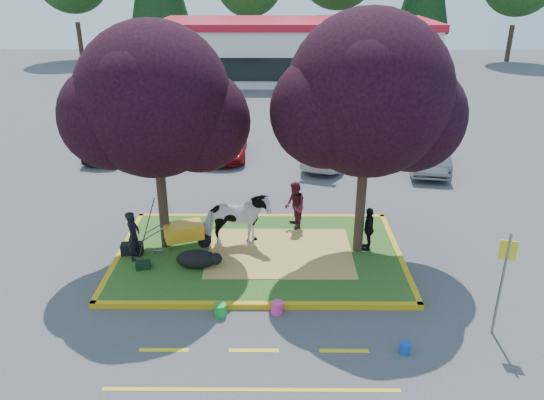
{
  "coord_description": "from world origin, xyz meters",
  "views": [
    {
      "loc": [
        0.47,
        -13.64,
        7.72
      ],
      "look_at": [
        0.37,
        0.5,
        1.6
      ],
      "focal_mm": 35.0,
      "sensor_mm": 36.0,
      "label": 1
    }
  ],
  "objects_px": {
    "bucket_blue": "(405,348)",
    "cow": "(236,220)",
    "calf": "(197,259)",
    "wheelbarrow": "(184,231)",
    "handler": "(134,236)",
    "car_silver": "(172,142)",
    "bucket_pink": "(277,308)",
    "sign_post": "(504,273)",
    "car_black": "(114,138)",
    "bucket_green": "(220,310)"
  },
  "relations": [
    {
      "from": "calf",
      "to": "bucket_green",
      "type": "distance_m",
      "value": 2.25
    },
    {
      "from": "bucket_blue",
      "to": "car_black",
      "type": "xyz_separation_m",
      "value": [
        -10.21,
        13.75,
        0.61
      ]
    },
    {
      "from": "cow",
      "to": "handler",
      "type": "xyz_separation_m",
      "value": [
        -2.84,
        -0.82,
        -0.1
      ]
    },
    {
      "from": "calf",
      "to": "wheelbarrow",
      "type": "distance_m",
      "value": 1.28
    },
    {
      "from": "handler",
      "to": "bucket_green",
      "type": "distance_m",
      "value": 3.73
    },
    {
      "from": "wheelbarrow",
      "to": "bucket_pink",
      "type": "bearing_deg",
      "value": -69.46
    },
    {
      "from": "bucket_blue",
      "to": "cow",
      "type": "bearing_deg",
      "value": 130.59
    },
    {
      "from": "wheelbarrow",
      "to": "car_silver",
      "type": "relative_size",
      "value": 0.51
    },
    {
      "from": "car_black",
      "to": "calf",
      "type": "bearing_deg",
      "value": -58.91
    },
    {
      "from": "bucket_blue",
      "to": "car_silver",
      "type": "bearing_deg",
      "value": 119.17
    },
    {
      "from": "cow",
      "to": "calf",
      "type": "height_order",
      "value": "cow"
    },
    {
      "from": "bucket_pink",
      "to": "bucket_blue",
      "type": "bearing_deg",
      "value": -27.3
    },
    {
      "from": "sign_post",
      "to": "wheelbarrow",
      "type": "bearing_deg",
      "value": 171.21
    },
    {
      "from": "car_black",
      "to": "bucket_blue",
      "type": "bearing_deg",
      "value": -48.9
    },
    {
      "from": "bucket_pink",
      "to": "car_silver",
      "type": "relative_size",
      "value": 0.08
    },
    {
      "from": "bucket_blue",
      "to": "sign_post",
      "type": "bearing_deg",
      "value": 18.63
    },
    {
      "from": "bucket_blue",
      "to": "bucket_green",
      "type": "bearing_deg",
      "value": 162.18
    },
    {
      "from": "handler",
      "to": "car_silver",
      "type": "distance_m",
      "value": 9.69
    },
    {
      "from": "cow",
      "to": "wheelbarrow",
      "type": "xyz_separation_m",
      "value": [
        -1.54,
        -0.12,
        -0.31
      ]
    },
    {
      "from": "calf",
      "to": "bucket_blue",
      "type": "height_order",
      "value": "calf"
    },
    {
      "from": "cow",
      "to": "bucket_blue",
      "type": "xyz_separation_m",
      "value": [
        4.01,
        -4.68,
        -0.85
      ]
    },
    {
      "from": "bucket_pink",
      "to": "car_black",
      "type": "height_order",
      "value": "car_black"
    },
    {
      "from": "handler",
      "to": "cow",
      "type": "bearing_deg",
      "value": -69.73
    },
    {
      "from": "handler",
      "to": "bucket_pink",
      "type": "height_order",
      "value": "handler"
    },
    {
      "from": "calf",
      "to": "bucket_pink",
      "type": "height_order",
      "value": "calf"
    },
    {
      "from": "cow",
      "to": "bucket_blue",
      "type": "distance_m",
      "value": 6.22
    },
    {
      "from": "bucket_pink",
      "to": "handler",
      "type": "bearing_deg",
      "value": 149.21
    },
    {
      "from": "cow",
      "to": "bucket_pink",
      "type": "bearing_deg",
      "value": -169.69
    },
    {
      "from": "calf",
      "to": "bucket_blue",
      "type": "bearing_deg",
      "value": -51.45
    },
    {
      "from": "car_black",
      "to": "sign_post",
      "type": "bearing_deg",
      "value": -41.88
    },
    {
      "from": "calf",
      "to": "bucket_pink",
      "type": "relative_size",
      "value": 3.63
    },
    {
      "from": "sign_post",
      "to": "bucket_blue",
      "type": "relative_size",
      "value": 9.85
    },
    {
      "from": "sign_post",
      "to": "handler",
      "type": "bearing_deg",
      "value": 178.44
    },
    {
      "from": "wheelbarrow",
      "to": "bucket_blue",
      "type": "xyz_separation_m",
      "value": [
        5.55,
        -4.56,
        -0.54
      ]
    },
    {
      "from": "calf",
      "to": "handler",
      "type": "distance_m",
      "value": 1.92
    },
    {
      "from": "handler",
      "to": "car_silver",
      "type": "height_order",
      "value": "handler"
    },
    {
      "from": "wheelbarrow",
      "to": "bucket_blue",
      "type": "height_order",
      "value": "wheelbarrow"
    },
    {
      "from": "car_silver",
      "to": "bucket_pink",
      "type": "bearing_deg",
      "value": 131.63
    },
    {
      "from": "cow",
      "to": "handler",
      "type": "height_order",
      "value": "cow"
    },
    {
      "from": "bucket_blue",
      "to": "handler",
      "type": "bearing_deg",
      "value": 150.61
    },
    {
      "from": "bucket_blue",
      "to": "car_black",
      "type": "bearing_deg",
      "value": 126.6
    },
    {
      "from": "bucket_blue",
      "to": "car_silver",
      "type": "xyz_separation_m",
      "value": [
        -7.55,
        13.52,
        0.5
      ]
    },
    {
      "from": "calf",
      "to": "handler",
      "type": "relative_size",
      "value": 0.77
    },
    {
      "from": "wheelbarrow",
      "to": "bucket_green",
      "type": "relative_size",
      "value": 6.34
    },
    {
      "from": "sign_post",
      "to": "bucket_pink",
      "type": "distance_m",
      "value": 5.25
    },
    {
      "from": "car_silver",
      "to": "cow",
      "type": "bearing_deg",
      "value": 132.02
    },
    {
      "from": "wheelbarrow",
      "to": "car_silver",
      "type": "bearing_deg",
      "value": 81.71
    },
    {
      "from": "bucket_pink",
      "to": "car_silver",
      "type": "bearing_deg",
      "value": 111.43
    },
    {
      "from": "car_black",
      "to": "car_silver",
      "type": "distance_m",
      "value": 2.68
    },
    {
      "from": "bucket_green",
      "to": "bucket_pink",
      "type": "xyz_separation_m",
      "value": [
        1.37,
        0.11,
        -0.0
      ]
    }
  ]
}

